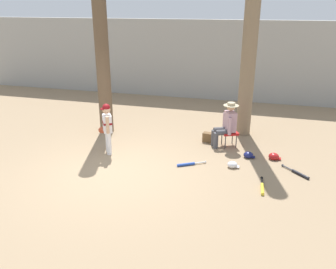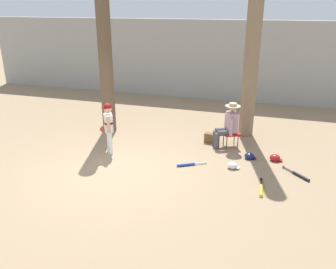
{
  "view_description": "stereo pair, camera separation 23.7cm",
  "coord_description": "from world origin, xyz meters",
  "px_view_note": "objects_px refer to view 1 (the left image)",
  "views": [
    {
      "loc": [
        3.02,
        -6.48,
        3.58
      ],
      "look_at": [
        1.03,
        0.74,
        0.75
      ],
      "focal_mm": 37.02,
      "sensor_mm": 36.0,
      "label": 1
    },
    {
      "loc": [
        3.24,
        -6.41,
        3.58
      ],
      "look_at": [
        1.03,
        0.74,
        0.75
      ],
      "focal_mm": 37.02,
      "sensor_mm": 36.0,
      "label": 2
    }
  ],
  "objects_px": {
    "bat_yellow_trainer": "(262,188)",
    "batting_helmet_white": "(233,165)",
    "bat_black_composite": "(298,173)",
    "batting_helmet_navy": "(249,155)",
    "young_ballplayer": "(107,125)",
    "bat_blue_youth": "(188,164)",
    "folding_stool": "(229,133)",
    "handbag_beside_stool": "(209,137)",
    "tree_behind_spectator": "(250,38)",
    "batting_helmet_red": "(274,156)",
    "seated_spectator": "(226,123)",
    "tree_near_player": "(103,61)"
  },
  "relations": [
    {
      "from": "batting_helmet_navy",
      "to": "batting_helmet_white",
      "type": "bearing_deg",
      "value": -116.6
    },
    {
      "from": "tree_near_player",
      "to": "bat_black_composite",
      "type": "distance_m",
      "value": 5.89
    },
    {
      "from": "seated_spectator",
      "to": "batting_helmet_red",
      "type": "bearing_deg",
      "value": -23.57
    },
    {
      "from": "bat_yellow_trainer",
      "to": "bat_blue_youth",
      "type": "bearing_deg",
      "value": 158.01
    },
    {
      "from": "folding_stool",
      "to": "handbag_beside_stool",
      "type": "distance_m",
      "value": 0.61
    },
    {
      "from": "young_ballplayer",
      "to": "bat_blue_youth",
      "type": "distance_m",
      "value": 2.25
    },
    {
      "from": "handbag_beside_stool",
      "to": "batting_helmet_navy",
      "type": "distance_m",
      "value": 1.36
    },
    {
      "from": "bat_blue_youth",
      "to": "batting_helmet_navy",
      "type": "bearing_deg",
      "value": 31.53
    },
    {
      "from": "bat_blue_youth",
      "to": "tree_behind_spectator",
      "type": "bearing_deg",
      "value": 66.69
    },
    {
      "from": "bat_yellow_trainer",
      "to": "batting_helmet_white",
      "type": "relative_size",
      "value": 2.63
    },
    {
      "from": "young_ballplayer",
      "to": "seated_spectator",
      "type": "relative_size",
      "value": 1.09
    },
    {
      "from": "folding_stool",
      "to": "handbag_beside_stool",
      "type": "bearing_deg",
      "value": 166.7
    },
    {
      "from": "tree_near_player",
      "to": "bat_black_composite",
      "type": "xyz_separation_m",
      "value": [
        5.32,
        -1.46,
        -2.06
      ]
    },
    {
      "from": "handbag_beside_stool",
      "to": "batting_helmet_white",
      "type": "relative_size",
      "value": 1.23
    },
    {
      "from": "tree_near_player",
      "to": "bat_black_composite",
      "type": "relative_size",
      "value": 8.29
    },
    {
      "from": "young_ballplayer",
      "to": "bat_blue_youth",
      "type": "relative_size",
      "value": 2.0
    },
    {
      "from": "batting_helmet_navy",
      "to": "seated_spectator",
      "type": "bearing_deg",
      "value": 136.59
    },
    {
      "from": "seated_spectator",
      "to": "batting_helmet_white",
      "type": "height_order",
      "value": "seated_spectator"
    },
    {
      "from": "tree_behind_spectator",
      "to": "folding_stool",
      "type": "bearing_deg",
      "value": -105.87
    },
    {
      "from": "bat_yellow_trainer",
      "to": "batting_helmet_white",
      "type": "bearing_deg",
      "value": 128.81
    },
    {
      "from": "seated_spectator",
      "to": "bat_blue_youth",
      "type": "relative_size",
      "value": 1.84
    },
    {
      "from": "bat_blue_youth",
      "to": "young_ballplayer",
      "type": "bearing_deg",
      "value": 175.07
    },
    {
      "from": "young_ballplayer",
      "to": "folding_stool",
      "type": "distance_m",
      "value": 3.22
    },
    {
      "from": "folding_stool",
      "to": "seated_spectator",
      "type": "distance_m",
      "value": 0.29
    },
    {
      "from": "tree_behind_spectator",
      "to": "batting_helmet_red",
      "type": "height_order",
      "value": "tree_behind_spectator"
    },
    {
      "from": "tree_behind_spectator",
      "to": "batting_helmet_white",
      "type": "xyz_separation_m",
      "value": [
        -0.07,
        -2.35,
        -2.65
      ]
    },
    {
      "from": "tree_behind_spectator",
      "to": "batting_helmet_navy",
      "type": "distance_m",
      "value": 3.15
    },
    {
      "from": "tree_behind_spectator",
      "to": "bat_yellow_trainer",
      "type": "relative_size",
      "value": 8.31
    },
    {
      "from": "batting_helmet_navy",
      "to": "young_ballplayer",
      "type": "bearing_deg",
      "value": -169.5
    },
    {
      "from": "tree_behind_spectator",
      "to": "handbag_beside_stool",
      "type": "relative_size",
      "value": 17.8
    },
    {
      "from": "batting_helmet_white",
      "to": "handbag_beside_stool",
      "type": "bearing_deg",
      "value": 118.45
    },
    {
      "from": "seated_spectator",
      "to": "batting_helmet_white",
      "type": "relative_size",
      "value": 4.33
    },
    {
      "from": "tree_near_player",
      "to": "seated_spectator",
      "type": "distance_m",
      "value": 3.84
    },
    {
      "from": "tree_behind_spectator",
      "to": "bat_blue_youth",
      "type": "bearing_deg",
      "value": -113.31
    },
    {
      "from": "young_ballplayer",
      "to": "bat_yellow_trainer",
      "type": "distance_m",
      "value": 4.0
    },
    {
      "from": "tree_behind_spectator",
      "to": "young_ballplayer",
      "type": "bearing_deg",
      "value": -143.94
    },
    {
      "from": "folding_stool",
      "to": "handbag_beside_stool",
      "type": "height_order",
      "value": "folding_stool"
    },
    {
      "from": "handbag_beside_stool",
      "to": "batting_helmet_red",
      "type": "xyz_separation_m",
      "value": [
        1.72,
        -0.72,
        -0.06
      ]
    },
    {
      "from": "seated_spectator",
      "to": "bat_yellow_trainer",
      "type": "height_order",
      "value": "seated_spectator"
    },
    {
      "from": "young_ballplayer",
      "to": "folding_stool",
      "type": "bearing_deg",
      "value": 23.98
    },
    {
      "from": "handbag_beside_stool",
      "to": "batting_helmet_navy",
      "type": "bearing_deg",
      "value": -35.23
    },
    {
      "from": "folding_stool",
      "to": "batting_helmet_red",
      "type": "height_order",
      "value": "folding_stool"
    },
    {
      "from": "tree_near_player",
      "to": "folding_stool",
      "type": "xyz_separation_m",
      "value": [
        3.64,
        -0.18,
        -1.73
      ]
    },
    {
      "from": "tree_behind_spectator",
      "to": "batting_helmet_red",
      "type": "bearing_deg",
      "value": -62.02
    },
    {
      "from": "young_ballplayer",
      "to": "bat_blue_youth",
      "type": "bearing_deg",
      "value": -4.93
    },
    {
      "from": "tree_behind_spectator",
      "to": "folding_stool",
      "type": "height_order",
      "value": "tree_behind_spectator"
    },
    {
      "from": "tree_near_player",
      "to": "young_ballplayer",
      "type": "height_order",
      "value": "tree_near_player"
    },
    {
      "from": "bat_black_composite",
      "to": "batting_helmet_navy",
      "type": "distance_m",
      "value": 1.29
    },
    {
      "from": "folding_stool",
      "to": "batting_helmet_navy",
      "type": "height_order",
      "value": "folding_stool"
    },
    {
      "from": "batting_helmet_navy",
      "to": "batting_helmet_red",
      "type": "xyz_separation_m",
      "value": [
        0.61,
        0.07,
        0.0
      ]
    }
  ]
}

